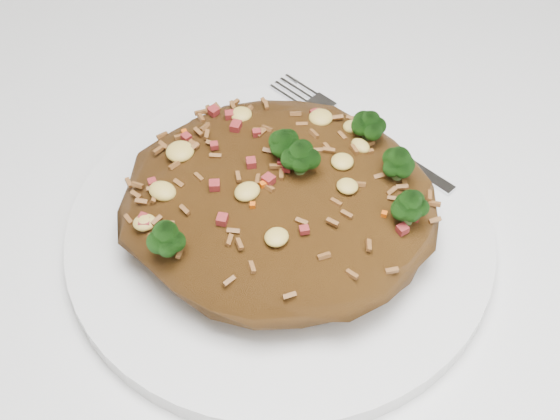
% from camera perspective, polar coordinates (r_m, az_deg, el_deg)
% --- Properties ---
extents(dining_table, '(1.20, 0.80, 0.75)m').
position_cam_1_polar(dining_table, '(0.56, 6.98, -12.02)').
color(dining_table, white).
rests_on(dining_table, ground).
extents(plate, '(0.27, 0.27, 0.01)m').
position_cam_1_polar(plate, '(0.51, 0.00, -1.61)').
color(plate, white).
rests_on(plate, dining_table).
extents(fried_rice, '(0.20, 0.18, 0.07)m').
position_cam_1_polar(fried_rice, '(0.48, 0.09, 1.21)').
color(fried_rice, brown).
rests_on(fried_rice, plate).
extents(fork, '(0.14, 0.11, 0.00)m').
position_cam_1_polar(fork, '(0.56, 6.45, 5.28)').
color(fork, silver).
rests_on(fork, plate).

